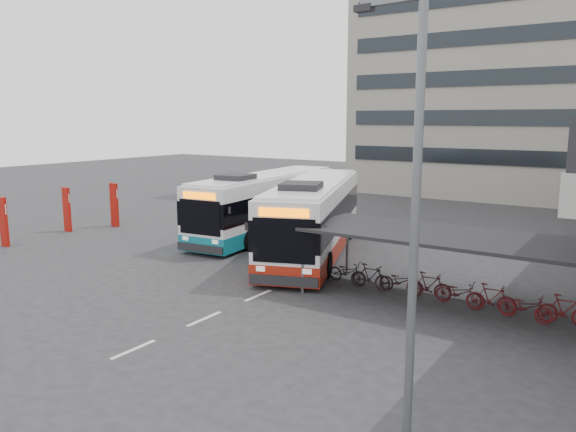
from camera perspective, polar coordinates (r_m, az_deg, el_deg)
The scene contains 11 objects.
ground at distance 22.79m, azimuth -8.11°, elevation -6.93°, with size 120.00×120.00×0.00m, color #28282B.
bike_shelter at distance 20.82m, azimuth 15.43°, elevation -5.09°, with size 10.00×4.00×2.54m.
office_block at distance 53.22m, azimuth 25.14°, elevation 15.41°, with size 30.00×15.00×25.00m, color gray.
road_markings at distance 19.08m, azimuth -8.51°, elevation -10.30°, with size 0.15×7.60×0.01m.
bus_main at distance 27.42m, azimuth 2.68°, elevation -0.13°, with size 7.26×13.15×3.85m.
bus_teal at distance 32.03m, azimuth -2.25°, elevation 1.21°, with size 3.95×12.73×3.70m.
pedestrian at distance 28.69m, azimuth -8.97°, elevation -1.70°, with size 0.62×0.41×1.70m, color black.
lamp_post at distance 11.02m, azimuth 12.35°, elevation 1.82°, with size 1.56×0.38×8.87m.
sign_totem_south at distance 32.40m, azimuth -26.93°, elevation -0.46°, with size 0.56×0.19×2.58m.
sign_totem_mid at distance 35.18m, azimuth -21.55°, elevation 0.68°, with size 0.56×0.17×2.60m.
sign_totem_north at distance 35.84m, azimuth -17.24°, elevation 1.15°, with size 0.58×0.22×2.67m.
Camera 1 is at (14.65, -16.18, 6.57)m, focal length 35.00 mm.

